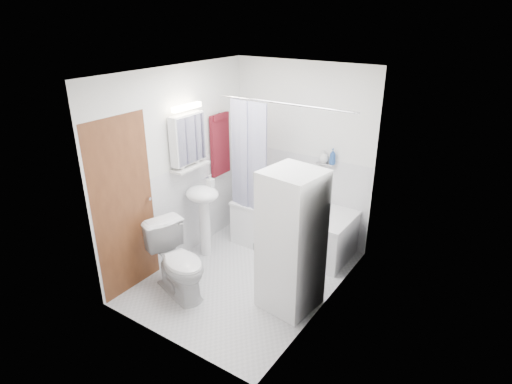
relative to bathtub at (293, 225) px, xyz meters
The scene contains 20 objects.
floor 0.98m from the bathtub, 97.42° to the right, with size 2.60×2.60×0.00m, color silver.
room_walls 1.48m from the bathtub, 97.42° to the right, with size 2.60×2.60×2.60m.
wainscot 0.69m from the bathtub, 100.82° to the right, with size 1.98×2.58×2.58m.
door 1.94m from the bathtub, 126.05° to the right, with size 0.05×2.00×2.00m.
bathtub is the anchor object (origin of this frame).
tub_spout 0.70m from the bathtub, 58.78° to the left, with size 0.04×0.04×0.12m, color silver.
curtain_rod 1.70m from the bathtub, 90.00° to the right, with size 0.02×0.02×1.75m, color silver.
shower_curtain 1.09m from the bathtub, 148.07° to the right, with size 0.55×0.02×1.45m.
sink 1.23m from the bathtub, 138.15° to the right, with size 0.44×0.37×1.04m.
medicine_cabinet 1.80m from the bathtub, 141.33° to the right, with size 0.13×0.50×0.71m.
shelf 1.56m from the bathtub, 140.92° to the right, with size 0.18×0.54×0.03m, color silver.
shower_caddy 0.91m from the bathtub, 52.00° to the left, with size 0.22×0.06×0.02m, color silver.
towel 1.46m from the bathtub, behind, with size 0.07×0.35×0.85m.
washer_dryer 1.29m from the bathtub, 62.61° to the right, with size 0.62×0.61×1.55m.
toilet 1.68m from the bathtub, 109.82° to the right, with size 0.45×0.81×0.79m, color white.
soap_pump 1.23m from the bathtub, 141.08° to the right, with size 0.08×0.17×0.08m, color gray.
shelf_bottle 1.67m from the bathtub, 136.15° to the right, with size 0.07×0.18×0.07m, color gray.
shelf_cup 1.54m from the bathtub, 145.27° to the right, with size 0.10×0.09×0.10m, color gray.
shampoo_a 0.98m from the bathtub, 54.27° to the left, with size 0.13×0.17×0.13m, color gray.
shampoo_b 0.99m from the bathtub, 42.42° to the left, with size 0.08×0.21×0.08m, color #244A90.
Camera 1 is at (2.51, -3.54, 2.97)m, focal length 30.00 mm.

